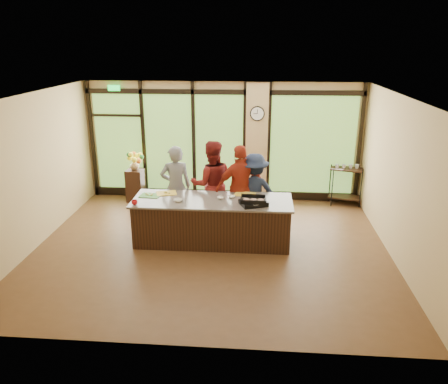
% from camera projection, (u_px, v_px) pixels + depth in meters
% --- Properties ---
extents(floor, '(7.00, 7.00, 0.00)m').
position_uv_depth(floor, '(211.00, 248.00, 8.76)').
color(floor, '#53351D').
rests_on(floor, ground).
extents(ceiling, '(7.00, 7.00, 0.00)m').
position_uv_depth(ceiling, '(209.00, 96.00, 7.78)').
color(ceiling, silver).
rests_on(ceiling, back_wall).
extents(back_wall, '(7.00, 0.00, 7.00)m').
position_uv_depth(back_wall, '(223.00, 142.00, 11.10)').
color(back_wall, tan).
rests_on(back_wall, floor).
extents(left_wall, '(0.00, 6.00, 6.00)m').
position_uv_depth(left_wall, '(33.00, 172.00, 8.54)').
color(left_wall, tan).
rests_on(left_wall, floor).
extents(right_wall, '(0.00, 6.00, 6.00)m').
position_uv_depth(right_wall, '(400.00, 181.00, 8.01)').
color(right_wall, tan).
rests_on(right_wall, floor).
extents(window_wall, '(6.90, 0.12, 3.00)m').
position_uv_depth(window_wall, '(229.00, 146.00, 11.08)').
color(window_wall, tan).
rests_on(window_wall, floor).
extents(island_base, '(3.10, 1.00, 0.88)m').
position_uv_depth(island_base, '(212.00, 222.00, 8.90)').
color(island_base, black).
rests_on(island_base, floor).
extents(countertop, '(3.20, 1.10, 0.04)m').
position_uv_depth(countertop, '(212.00, 201.00, 8.75)').
color(countertop, slate).
rests_on(countertop, island_base).
extents(wall_clock, '(0.36, 0.04, 0.36)m').
position_uv_depth(wall_clock, '(257.00, 114.00, 10.66)').
color(wall_clock, black).
rests_on(wall_clock, window_wall).
extents(cook_left, '(0.76, 0.59, 1.84)m').
position_uv_depth(cook_left, '(176.00, 187.00, 9.52)').
color(cook_left, slate).
rests_on(cook_left, floor).
extents(cook_midleft, '(1.07, 0.91, 1.93)m').
position_uv_depth(cook_midleft, '(212.00, 184.00, 9.55)').
color(cook_midleft, maroon).
rests_on(cook_midleft, floor).
extents(cook_midright, '(1.20, 0.78, 1.89)m').
position_uv_depth(cook_midright, '(241.00, 188.00, 9.33)').
color(cook_midright, '#A42D19').
rests_on(cook_midright, floor).
extents(cook_right, '(1.14, 0.71, 1.68)m').
position_uv_depth(cook_right, '(254.00, 192.00, 9.45)').
color(cook_right, '#1C263E').
rests_on(cook_right, floor).
extents(roasting_pan, '(0.60, 0.54, 0.09)m').
position_uv_depth(roasting_pan, '(253.00, 203.00, 8.45)').
color(roasting_pan, black).
rests_on(roasting_pan, countertop).
extents(mixing_bowl, '(0.37, 0.37, 0.08)m').
position_uv_depth(mixing_bowl, '(252.00, 204.00, 8.41)').
color(mixing_bowl, silver).
rests_on(mixing_bowl, countertop).
extents(cutting_board_left, '(0.43, 0.34, 0.01)m').
position_uv_depth(cutting_board_left, '(150.00, 195.00, 8.97)').
color(cutting_board_left, '#479235').
rests_on(cutting_board_left, countertop).
extents(cutting_board_center, '(0.48, 0.41, 0.01)m').
position_uv_depth(cutting_board_center, '(166.00, 193.00, 9.09)').
color(cutting_board_center, yellow).
rests_on(cutting_board_center, countertop).
extents(cutting_board_right, '(0.47, 0.40, 0.01)m').
position_uv_depth(cutting_board_right, '(245.00, 194.00, 9.04)').
color(cutting_board_right, yellow).
rests_on(cutting_board_right, countertop).
extents(prep_bowl_near, '(0.19, 0.19, 0.05)m').
position_uv_depth(prep_bowl_near, '(178.00, 200.00, 8.63)').
color(prep_bowl_near, white).
rests_on(prep_bowl_near, countertop).
extents(prep_bowl_mid, '(0.16, 0.16, 0.04)m').
position_uv_depth(prep_bowl_mid, '(220.00, 198.00, 8.78)').
color(prep_bowl_mid, white).
rests_on(prep_bowl_mid, countertop).
extents(prep_bowl_far, '(0.14, 0.14, 0.03)m').
position_uv_depth(prep_bowl_far, '(232.00, 197.00, 8.86)').
color(prep_bowl_far, white).
rests_on(prep_bowl_far, countertop).
extents(red_ramekin, '(0.12, 0.12, 0.09)m').
position_uv_depth(red_ramekin, '(135.00, 202.00, 8.46)').
color(red_ramekin, '#B61217').
rests_on(red_ramekin, countertop).
extents(flower_stand, '(0.45, 0.45, 0.83)m').
position_uv_depth(flower_stand, '(136.00, 185.00, 11.22)').
color(flower_stand, black).
rests_on(flower_stand, floor).
extents(flower_vase, '(0.29, 0.29, 0.25)m').
position_uv_depth(flower_vase, '(134.00, 165.00, 11.04)').
color(flower_vase, '#9C8155').
rests_on(flower_vase, flower_stand).
extents(bar_cart, '(0.86, 0.64, 1.04)m').
position_uv_depth(bar_cart, '(346.00, 180.00, 10.92)').
color(bar_cart, black).
rests_on(bar_cart, floor).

